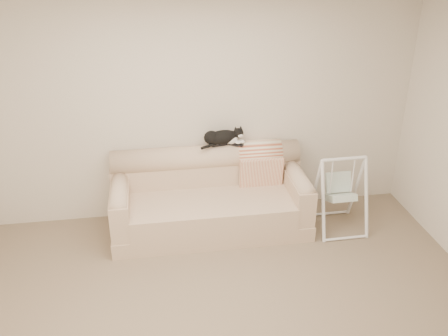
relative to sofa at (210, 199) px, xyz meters
name	(u,v)px	position (x,y,z in m)	size (l,w,h in m)	color
ground_plane	(227,323)	(-0.06, -1.62, -0.35)	(5.00, 5.00, 0.00)	#756855
room_shell	(228,167)	(-0.06, -1.62, 1.18)	(5.04, 4.04, 2.60)	beige
sofa	(210,199)	(0.00, 0.00, 0.00)	(2.20, 0.93, 0.90)	#C0A58D
remote_a	(220,145)	(0.15, 0.24, 0.56)	(0.19, 0.08, 0.03)	black
remote_b	(236,145)	(0.34, 0.22, 0.56)	(0.17, 0.13, 0.02)	black
tuxedo_cat	(222,137)	(0.19, 0.24, 0.65)	(0.53, 0.28, 0.21)	black
throw_blanket	(259,157)	(0.62, 0.23, 0.37)	(0.50, 0.38, 0.58)	#B85537
baby_swing	(340,193)	(1.45, -0.26, 0.09)	(0.55, 0.59, 0.89)	white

